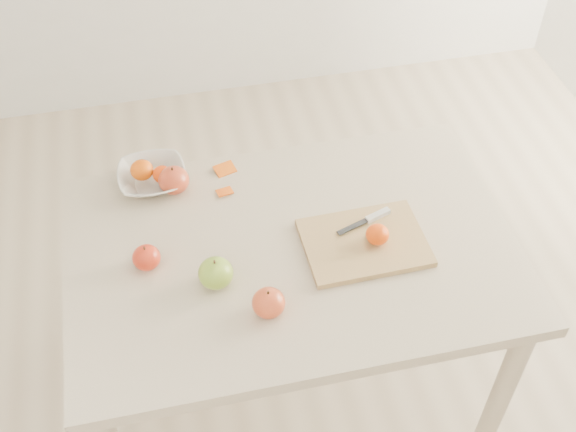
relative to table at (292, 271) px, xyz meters
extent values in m
plane|color=#C6B293|center=(0.00, 0.00, -0.65)|extent=(3.50, 3.50, 0.00)
cube|color=beige|center=(0.00, 0.00, 0.08)|extent=(1.20, 0.80, 0.04)
cylinder|color=#BCAA8E|center=(-0.54, 0.34, -0.30)|extent=(0.06, 0.06, 0.71)
cylinder|color=#BCAA8E|center=(0.54, 0.34, -0.30)|extent=(0.06, 0.06, 0.71)
cylinder|color=#BCAA8E|center=(0.54, -0.34, -0.30)|extent=(0.06, 0.06, 0.71)
cube|color=tan|center=(0.19, -0.03, 0.11)|extent=(0.33, 0.24, 0.02)
ellipsoid|color=#CC4A07|center=(0.22, -0.04, 0.14)|extent=(0.06, 0.06, 0.05)
imported|color=silver|center=(-0.34, 0.33, 0.12)|extent=(0.19, 0.19, 0.05)
ellipsoid|color=#D15F07|center=(-0.36, 0.34, 0.15)|extent=(0.07, 0.07, 0.06)
ellipsoid|color=#E14207|center=(-0.31, 0.31, 0.14)|extent=(0.05, 0.05, 0.05)
cube|color=orange|center=(-0.13, 0.34, 0.10)|extent=(0.07, 0.06, 0.01)
cube|color=#E55910|center=(-0.14, 0.24, 0.10)|extent=(0.05, 0.04, 0.01)
cube|color=silver|center=(0.25, 0.04, 0.12)|extent=(0.08, 0.04, 0.01)
cube|color=#35363C|center=(0.17, 0.01, 0.12)|extent=(0.10, 0.05, 0.00)
ellipsoid|color=#63951D|center=(-0.21, -0.08, 0.14)|extent=(0.09, 0.09, 0.08)
ellipsoid|color=maroon|center=(-0.10, -0.19, 0.14)|extent=(0.08, 0.08, 0.07)
ellipsoid|color=#94070E|center=(-0.38, 0.02, 0.13)|extent=(0.07, 0.07, 0.07)
ellipsoid|color=maroon|center=(-0.28, 0.29, 0.14)|extent=(0.09, 0.09, 0.08)
camera|label=1|loc=(-0.29, -1.23, 1.55)|focal=45.00mm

